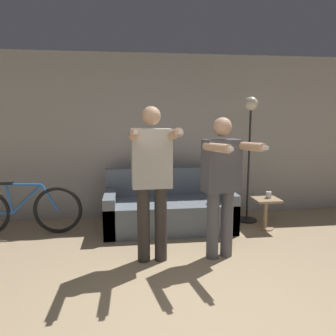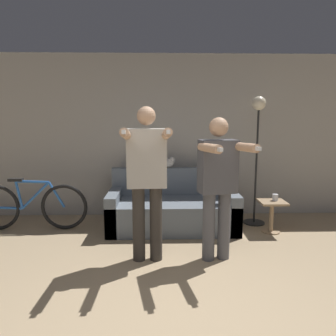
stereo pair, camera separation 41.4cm
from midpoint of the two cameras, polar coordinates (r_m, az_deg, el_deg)
name	(u,v)px [view 2 (the right image)]	position (r m, az deg, el deg)	size (l,w,h in m)	color
wall_back	(169,137)	(5.34, 2.40, 5.49)	(10.00, 0.05, 2.60)	#B7B2A8
couch	(172,209)	(4.86, 3.23, -7.26)	(1.84, 0.92, 0.83)	slate
person_left	(147,174)	(3.58, -0.41, -1.03)	(0.52, 0.68, 1.74)	#38332D
person_right	(218,180)	(3.69, 11.92, -2.10)	(0.57, 0.74, 1.62)	#56565B
cat	(164,163)	(5.06, 1.70, 0.90)	(0.42, 0.15, 0.17)	silver
floor_lamp	(258,133)	(5.07, 17.64, 5.74)	(0.32, 0.32, 1.92)	black
side_table	(272,210)	(4.92, 19.96, -6.98)	(0.36, 0.36, 0.46)	#A38460
cup	(275,197)	(4.91, 20.50, -4.84)	(0.08, 0.08, 0.09)	silver
bicycle	(30,206)	(5.05, -20.71, -6.27)	(1.63, 0.07, 0.76)	black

